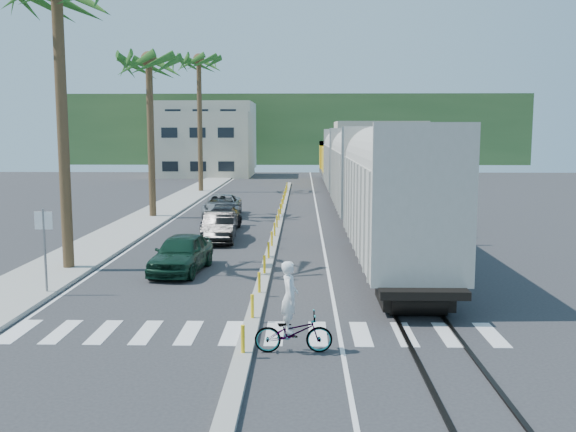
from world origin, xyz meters
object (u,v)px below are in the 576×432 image
object	(u,v)px
street_sign	(44,239)
car_second	(219,227)
car_lead	(181,253)
cyclist	(292,323)

from	to	relation	value
street_sign	car_second	distance (m)	12.05
car_lead	car_second	world-z (taller)	car_lead
street_sign	car_second	world-z (taller)	street_sign
car_second	cyclist	size ratio (longest dim) A/B	1.94
car_second	cyclist	xyz separation A→B (m)	(4.02, -16.63, 0.02)
street_sign	cyclist	xyz separation A→B (m)	(8.52, -5.52, -1.21)
street_sign	car_second	size ratio (longest dim) A/B	0.65
street_sign	cyclist	bearing A→B (deg)	-32.93
cyclist	car_second	bearing A→B (deg)	11.34
car_second	cyclist	bearing A→B (deg)	-80.37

